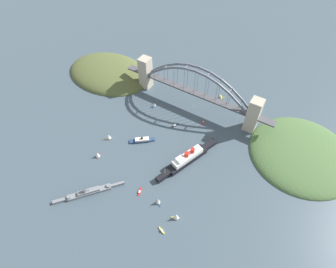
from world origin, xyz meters
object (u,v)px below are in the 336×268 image
Objects in this scene: naval_cruiser at (89,192)px; small_boat_6 at (140,192)px; small_boat_0 at (98,155)px; harbor_ferry_steamer at (142,140)px; small_boat_3 at (203,122)px; small_boat_8 at (162,230)px; harbor_arch_bridge at (195,92)px; ocean_liner at (188,158)px; small_boat_1 at (109,137)px; small_boat_4 at (176,216)px; small_boat_7 at (154,105)px; small_boat_5 at (175,125)px; seaplane_taxiing_near_bridge at (222,97)px; small_boat_2 at (158,201)px.

naval_cruiser is 5.86× the size of small_boat_6.
harbor_ferry_steamer is at bearing -123.01° from small_boat_0.
small_boat_3 is at bearing -126.64° from harbor_ferry_steamer.
harbor_arch_bridge is at bearing -71.69° from small_boat_8.
small_boat_1 is at bearing 12.43° from ocean_liner.
ocean_liner is 8.38× the size of small_boat_4.
small_boat_4 is 1.32× the size of small_boat_7.
harbor_ferry_steamer is 123.54m from small_boat_4.
small_boat_8 is at bearing 102.46° from ocean_liner.
small_boat_7 is at bearing -54.03° from small_boat_8.
harbor_arch_bridge is 2.53× the size of ocean_liner.
small_boat_7 is at bearing -33.88° from ocean_liner.
small_boat_8 is (-136.45, 72.34, -3.60)m from small_boat_1.
naval_cruiser is 2.21× the size of harbor_ferry_steamer.
naval_cruiser is 6.65× the size of small_boat_3.
small_boat_0 is (27.49, -47.87, 1.76)m from naval_cruiser.
harbor_ferry_steamer is at bearing 63.70° from small_boat_5.
harbor_ferry_steamer is (72.02, 3.86, -4.17)m from ocean_liner.
small_boat_2 is at bearing 93.56° from seaplane_taxiing_near_bridge.
small_boat_5 is at bearing 159.64° from small_boat_7.
harbor_ferry_steamer reaches higher than small_boat_6.
small_boat_3 is (-100.91, -99.54, -3.74)m from small_boat_1.
small_boat_0 is 107.73m from small_boat_2.
seaplane_taxiing_near_bridge reaches higher than small_boat_6.
small_boat_2 is 34.17m from small_boat_8.
small_boat_8 is (-128.59, 39.95, -3.67)m from small_boat_0.
small_boat_5 is at bearing 69.89° from seaplane_taxiing_near_bridge.
small_boat_5 is (33.23, 27.83, 0.06)m from small_boat_3.
harbor_arch_bridge is 178.65m from small_boat_2.
naval_cruiser reaches higher than small_boat_2.
small_boat_8 is (-93.61, 93.80, -1.38)m from harbor_ferry_steamer.
small_boat_2 is 1.18× the size of small_boat_7.
harbor_ferry_steamer reaches higher than small_boat_8.
harbor_ferry_steamer is 154.42m from seaplane_taxiing_near_bridge.
small_boat_5 is 52.34m from small_boat_7.
small_boat_3 is at bearing -173.31° from small_boat_7.
small_boat_6 is at bearing 152.18° from small_boat_1.
harbor_arch_bridge is 191.93m from small_boat_4.
small_boat_7 is at bearing 34.04° from harbor_arch_bridge.
seaplane_taxiing_near_bridge is 64.75m from small_boat_3.
harbor_arch_bridge is at bearing -40.74° from small_boat_3.
harbor_arch_bridge is 23.90× the size of small_boat_3.
small_boat_3 is (-65.57, -179.80, -2.05)m from naval_cruiser.
small_boat_5 is (-59.83, -104.11, -3.75)m from small_boat_0.
seaplane_taxiing_near_bridge is at bearing -84.54° from ocean_liner.
small_boat_1 reaches higher than small_boat_7.
seaplane_taxiing_near_bridge is at bearing -110.11° from small_boat_5.
harbor_ferry_steamer reaches higher than small_boat_5.
seaplane_taxiing_near_bridge is 0.76× the size of small_boat_4.
ocean_liner reaches higher than small_boat_6.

